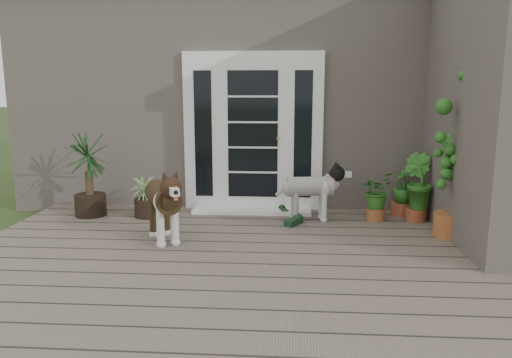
{
  "coord_description": "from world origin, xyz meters",
  "views": [
    {
      "loc": [
        0.3,
        -4.06,
        1.79
      ],
      "look_at": [
        -0.1,
        1.75,
        0.7
      ],
      "focal_mm": 34.27,
      "sensor_mm": 36.0,
      "label": 1
    }
  ],
  "objects": [
    {
      "name": "roof_main",
      "position": [
        0.0,
        4.65,
        3.2
      ],
      "size": [
        7.6,
        4.2,
        0.2
      ],
      "primitive_type": "cube",
      "color": "#2D2826",
      "rests_on": "house_main"
    },
    {
      "name": "clog_right",
      "position": [
        0.36,
        1.8,
        0.17
      ],
      "size": [
        0.31,
        0.37,
        0.1
      ],
      "primitive_type": null,
      "rotation": [
        0.0,
        0.0,
        -0.53
      ],
      "color": "black",
      "rests_on": "deck"
    },
    {
      "name": "herb_b",
      "position": [
        1.92,
        2.11,
        0.44
      ],
      "size": [
        0.58,
        0.58,
        0.64
      ],
      "primitive_type": "imported",
      "rotation": [
        0.0,
        0.0,
        2.1
      ],
      "color": "#164E17",
      "rests_on": "deck"
    },
    {
      "name": "clog_left",
      "position": [
        0.23,
        2.36,
        0.16
      ],
      "size": [
        0.19,
        0.29,
        0.08
      ],
      "primitive_type": null,
      "rotation": [
        0.0,
        0.0,
        0.28
      ],
      "color": "black",
      "rests_on": "deck"
    },
    {
      "name": "herb_c",
      "position": [
        1.82,
        2.4,
        0.37
      ],
      "size": [
        0.34,
        0.34,
        0.49
      ],
      "primitive_type": "imported",
      "rotation": [
        0.0,
        0.0,
        4.77
      ],
      "color": "#175119",
      "rests_on": "deck"
    },
    {
      "name": "door_step",
      "position": [
        -0.2,
        2.4,
        0.14
      ],
      "size": [
        1.6,
        0.4,
        0.05
      ],
      "primitive_type": "cube",
      "color": "white",
      "rests_on": "deck"
    },
    {
      "name": "spider_plant",
      "position": [
        -1.54,
        2.07,
        0.44
      ],
      "size": [
        0.73,
        0.73,
        0.64
      ],
      "primitive_type": null,
      "rotation": [
        0.0,
        0.0,
        -0.25
      ],
      "color": "#99B972",
      "rests_on": "deck"
    },
    {
      "name": "house_main",
      "position": [
        0.0,
        4.65,
        1.55
      ],
      "size": [
        7.4,
        4.0,
        3.1
      ],
      "primitive_type": "cube",
      "color": "#665E54",
      "rests_on": "ground"
    },
    {
      "name": "herb_a",
      "position": [
        1.41,
        2.08,
        0.39
      ],
      "size": [
        0.6,
        0.6,
        0.55
      ],
      "primitive_type": "imported",
      "rotation": [
        0.0,
        0.0,
        0.89
      ],
      "color": "#164C15",
      "rests_on": "deck"
    },
    {
      "name": "door_unit",
      "position": [
        -0.2,
        2.6,
        1.19
      ],
      "size": [
        1.9,
        0.14,
        2.15
      ],
      "primitive_type": "cube",
      "color": "white",
      "rests_on": "deck"
    },
    {
      "name": "deck",
      "position": [
        0.0,
        0.4,
        0.06
      ],
      "size": [
        6.2,
        4.6,
        0.12
      ],
      "primitive_type": "cube",
      "color": "#6B5B4C",
      "rests_on": "ground"
    },
    {
      "name": "white_dog",
      "position": [
        0.56,
        1.99,
        0.45
      ],
      "size": [
        0.83,
        0.45,
        0.65
      ],
      "primitive_type": null,
      "rotation": [
        0.0,
        0.0,
        -1.42
      ],
      "color": "silver",
      "rests_on": "deck"
    },
    {
      "name": "yucca",
      "position": [
        -2.32,
        2.07,
        0.68
      ],
      "size": [
        0.93,
        0.93,
        1.12
      ],
      "primitive_type": null,
      "rotation": [
        0.0,
        0.0,
        -0.23
      ],
      "color": "black",
      "rests_on": "deck"
    },
    {
      "name": "sapling",
      "position": [
        2.13,
        1.43,
        1.09
      ],
      "size": [
        0.65,
        0.65,
        1.94
      ],
      "primitive_type": null,
      "rotation": [
        0.0,
        0.0,
        -0.15
      ],
      "color": "#1A4D16",
      "rests_on": "deck"
    },
    {
      "name": "brindle_dog",
      "position": [
        -1.07,
        1.05,
        0.48
      ],
      "size": [
        0.74,
        0.95,
        0.73
      ],
      "primitive_type": null,
      "rotation": [
        0.0,
        0.0,
        3.62
      ],
      "color": "#3D2C16",
      "rests_on": "deck"
    }
  ]
}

